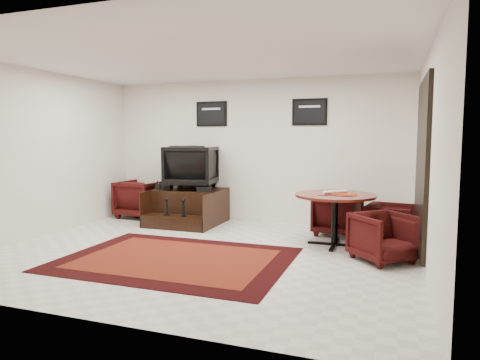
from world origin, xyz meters
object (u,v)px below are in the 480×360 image
at_px(shine_podium, 189,207).
at_px(table_chair_back, 338,214).
at_px(table_chair_window, 391,222).
at_px(table_chair_corner, 383,235).
at_px(armchair_side, 140,197).
at_px(shine_chair, 192,165).
at_px(meeting_table, 335,200).

xyz_separation_m(shine_podium, table_chair_back, (2.88, -0.09, 0.06)).
bearing_deg(table_chair_window, table_chair_corner, -175.13).
bearing_deg(armchair_side, table_chair_window, 175.65).
xyz_separation_m(shine_chair, table_chair_window, (3.74, -0.66, -0.78)).
xyz_separation_m(table_chair_window, table_chair_corner, (-0.09, -0.98, 0.01)).
xyz_separation_m(shine_podium, armchair_side, (-1.23, 0.21, 0.12)).
relative_size(armchair_side, table_chair_back, 1.16).
relative_size(armchair_side, meeting_table, 0.70).
bearing_deg(shine_chair, table_chair_corner, 145.95).
bearing_deg(table_chair_corner, table_chair_window, 42.90).
distance_m(meeting_table, table_chair_window, 0.95).
relative_size(meeting_table, table_chair_corner, 1.70).
height_order(armchair_side, table_chair_corner, armchair_side).
xyz_separation_m(shine_podium, table_chair_window, (3.74, -0.52, 0.05)).
height_order(table_chair_window, table_chair_corner, table_chair_corner).
relative_size(shine_podium, table_chair_corner, 1.82).
bearing_deg(shine_podium, table_chair_window, -7.90).
height_order(shine_podium, meeting_table, meeting_table).
bearing_deg(shine_podium, shine_chair, 90.00).
bearing_deg(armchair_side, meeting_table, 169.68).
bearing_deg(meeting_table, shine_podium, 163.79).
bearing_deg(shine_chair, table_chair_window, 160.18).
bearing_deg(meeting_table, table_chair_window, 21.94).
xyz_separation_m(shine_chair, armchair_side, (-1.23, 0.07, -0.71)).
relative_size(meeting_table, table_chair_window, 1.73).
height_order(armchair_side, table_chair_back, armchair_side).
height_order(meeting_table, table_chair_corner, meeting_table).
distance_m(shine_podium, table_chair_back, 2.88).
height_order(shine_chair, table_chair_back, shine_chair).
xyz_separation_m(armchair_side, table_chair_corner, (4.88, -1.71, -0.07)).
height_order(armchair_side, table_chair_window, armchair_side).
bearing_deg(armchair_side, shine_chair, -179.46).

